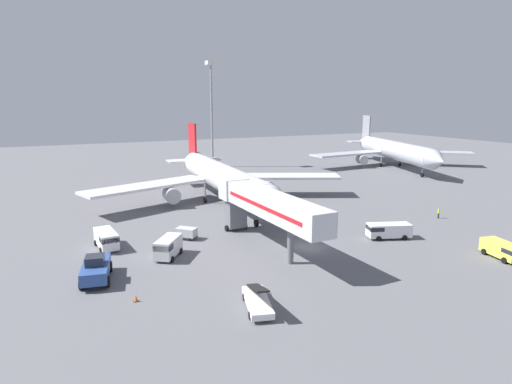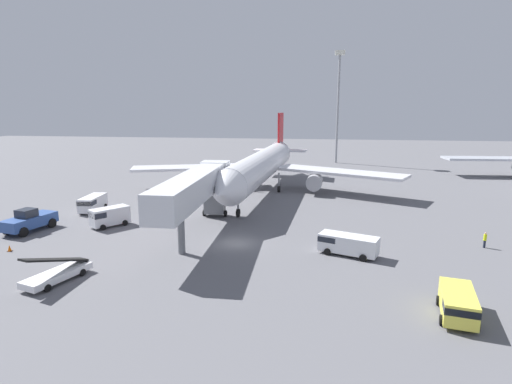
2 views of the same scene
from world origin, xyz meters
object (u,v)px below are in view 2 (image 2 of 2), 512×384
at_px(service_van_near_center, 458,303).
at_px(apron_light_mast, 339,87).
at_px(service_van_far_left, 347,243).
at_px(service_van_mid_left, 109,216).
at_px(pushback_tug, 29,221).
at_px(service_van_near_left, 92,203).
at_px(jet_bridge, 198,187).
at_px(ground_crew_worker_foreground, 485,240).
at_px(baggage_cart_outer_right, 158,210).
at_px(safety_cone_alpha, 10,248).
at_px(airplane_at_gate, 263,165).
at_px(belt_loader_truck, 57,273).

distance_m(service_van_near_center, apron_light_mast, 82.57).
bearing_deg(service_van_far_left, service_van_mid_left, 168.65).
bearing_deg(pushback_tug, service_van_far_left, -3.83).
bearing_deg(service_van_mid_left, service_van_near_left, 132.23).
bearing_deg(service_van_near_center, service_van_far_left, 120.24).
distance_m(jet_bridge, ground_crew_worker_foreground, 30.31).
height_order(pushback_tug, service_van_near_center, pushback_tug).
bearing_deg(service_van_near_center, baggage_cart_outer_right, 143.15).
bearing_deg(jet_bridge, safety_cone_alpha, -153.83).
bearing_deg(pushback_tug, service_van_mid_left, 21.18).
xyz_separation_m(service_van_mid_left, apron_light_mast, (29.00, 63.55, 17.74)).
distance_m(jet_bridge, safety_cone_alpha, 19.54).
xyz_separation_m(service_van_mid_left, ground_crew_worker_foreground, (41.45, -1.35, -0.44)).
height_order(jet_bridge, pushback_tug, jet_bridge).
relative_size(service_van_near_left, service_van_near_center, 1.04).
relative_size(pushback_tug, service_van_near_center, 1.26).
distance_m(airplane_at_gate, belt_loader_truck, 40.35).
height_order(baggage_cart_outer_right, apron_light_mast, apron_light_mast).
xyz_separation_m(jet_bridge, service_van_mid_left, (-11.48, 1.28, -4.10)).
bearing_deg(belt_loader_truck, jet_bridge, 61.39).
height_order(service_van_near_center, baggage_cart_outer_right, service_van_near_center).
height_order(airplane_at_gate, belt_loader_truck, airplane_at_gate).
xyz_separation_m(service_van_mid_left, service_van_near_center, (34.09, -16.88, -0.24)).
bearing_deg(service_van_far_left, service_van_near_center, -59.76).
bearing_deg(service_van_near_left, safety_cone_alpha, -88.56).
bearing_deg(airplane_at_gate, service_van_near_center, -64.85).
distance_m(jet_bridge, pushback_tug, 20.09).
relative_size(service_van_near_center, ground_crew_worker_foreground, 3.13).
height_order(belt_loader_truck, apron_light_mast, apron_light_mast).
distance_m(service_van_far_left, baggage_cart_outer_right, 26.12).
bearing_deg(airplane_at_gate, service_van_mid_left, -123.87).
bearing_deg(baggage_cart_outer_right, service_van_near_center, -36.85).
height_order(service_van_near_left, service_van_mid_left, service_van_mid_left).
bearing_deg(service_van_mid_left, service_van_far_left, -11.35).
distance_m(jet_bridge, service_van_mid_left, 12.26).
relative_size(service_van_near_left, apron_light_mast, 0.19).
bearing_deg(ground_crew_worker_foreground, service_van_mid_left, 178.13).
bearing_deg(safety_cone_alpha, belt_loader_truck, -32.67).
bearing_deg(baggage_cart_outer_right, ground_crew_worker_foreground, -10.71).
bearing_deg(safety_cone_alpha, service_van_far_left, 7.08).
bearing_deg(pushback_tug, service_van_near_center, -18.05).
xyz_separation_m(pushback_tug, belt_loader_truck, (11.81, -12.36, -0.49)).
distance_m(service_van_near_left, baggage_cart_outer_right, 9.79).
height_order(belt_loader_truck, baggage_cart_outer_right, belt_loader_truck).
xyz_separation_m(service_van_far_left, apron_light_mast, (1.53, 69.07, 17.91)).
bearing_deg(baggage_cart_outer_right, service_van_near_left, 175.85).
relative_size(service_van_near_center, baggage_cart_outer_right, 1.76).
bearing_deg(apron_light_mast, service_van_mid_left, -114.52).
bearing_deg(pushback_tug, baggage_cart_outer_right, 36.54).
bearing_deg(apron_light_mast, pushback_tug, -119.08).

